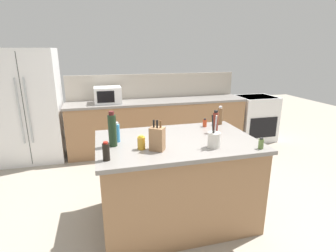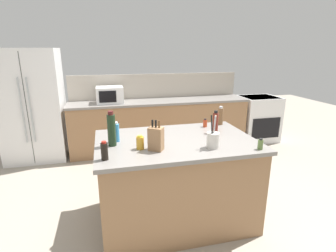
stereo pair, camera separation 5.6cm
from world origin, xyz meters
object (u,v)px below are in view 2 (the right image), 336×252
range_oven (258,118)px  honey_jar (140,143)px  wine_bottle (112,130)px  utensil_crock (213,140)px  spice_jar_oregano (260,144)px  knife_block (156,139)px  dish_soap_bottle (116,132)px  microwave (110,95)px  refrigerator (33,106)px  pepper_grinder (221,116)px  spice_jar_paprika (205,123)px  soy_sauce_bottle (104,151)px  vinegar_bottle (215,122)px

range_oven → honey_jar: bearing=-139.5°
wine_bottle → honey_jar: bearing=-31.5°
utensil_crock → spice_jar_oregano: (0.42, -0.14, -0.03)m
knife_block → wine_bottle: bearing=-176.3°
wine_bottle → dish_soap_bottle: (0.05, 0.11, -0.07)m
dish_soap_bottle → wine_bottle: bearing=-112.6°
wine_bottle → dish_soap_bottle: wine_bottle is taller
knife_block → utensil_crock: 0.54m
honey_jar → microwave: bearing=94.9°
honey_jar → utensil_crock: bearing=-11.2°
utensil_crock → dish_soap_bottle: utensil_crock is taller
utensil_crock → dish_soap_bottle: (-0.89, 0.40, 0.01)m
refrigerator → pepper_grinder: (2.58, -1.82, 0.11)m
refrigerator → wine_bottle: (1.23, -2.27, 0.17)m
microwave → spice_jar_paprika: size_ratio=4.54×
microwave → dish_soap_bottle: 2.10m
soy_sauce_bottle → spice_jar_oregano: (1.43, -0.10, -0.03)m
utensil_crock → honey_jar: 0.69m
soy_sauce_bottle → vinegar_bottle: 1.32m
refrigerator → knife_block: size_ratio=6.45×
spice_jar_oregano → dish_soap_bottle: 1.42m
refrigerator → utensil_crock: size_ratio=5.84×
knife_block → utensil_crock: bearing=25.1°
refrigerator → dish_soap_bottle: size_ratio=9.08×
refrigerator → honey_jar: 2.84m
microwave → vinegar_bottle: (1.10, -2.07, -0.02)m
wine_bottle → vinegar_bottle: size_ratio=1.36×
spice_jar_oregano → dish_soap_bottle: size_ratio=0.52×
utensil_crock → soy_sauce_bottle: (-1.01, -0.05, -0.00)m
refrigerator → spice_jar_paprika: refrigerator is taller
spice_jar_paprika → refrigerator: bearing=141.5°
vinegar_bottle → spice_jar_paprika: vinegar_bottle is taller
refrigerator → utensil_crock: bearing=-49.8°
microwave → utensil_crock: (0.88, -2.51, -0.06)m
microwave → knife_block: bearing=-81.9°
range_oven → spice_jar_oregano: size_ratio=8.52×
utensil_crock → wine_bottle: 0.98m
range_oven → honey_jar: 3.69m
utensil_crock → vinegar_bottle: bearing=63.9°
soy_sauce_bottle → pepper_grinder: bearing=28.8°
refrigerator → dish_soap_bottle: bearing=-59.3°
utensil_crock → spice_jar_oregano: utensil_crock is taller
refrigerator → microwave: size_ratio=4.06×
utensil_crock → pepper_grinder: (0.41, 0.73, 0.03)m
microwave → wine_bottle: 2.22m
range_oven → vinegar_bottle: vinegar_bottle is taller
vinegar_bottle → spice_jar_paprika: 0.26m
knife_block → soy_sauce_bottle: (-0.47, -0.12, -0.03)m
vinegar_bottle → wine_bottle: bearing=-172.6°
microwave → spice_jar_paprika: (1.07, -1.82, -0.09)m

